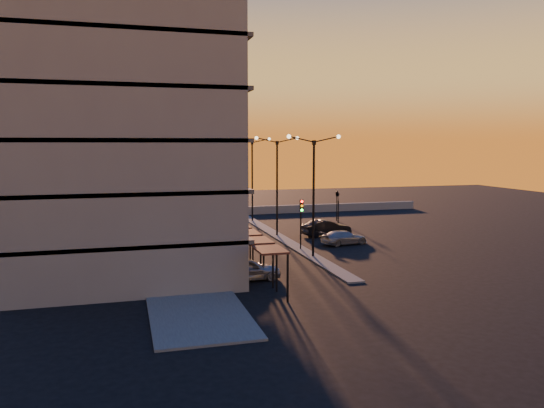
{
  "coord_description": "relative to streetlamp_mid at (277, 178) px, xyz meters",
  "views": [
    {
      "loc": [
        -14.05,
        -38.08,
        8.8
      ],
      "look_at": [
        -1.68,
        5.81,
        3.62
      ],
      "focal_mm": 35.0,
      "sensor_mm": 36.0,
      "label": 1
    }
  ],
  "objects": [
    {
      "name": "streetlamp_far",
      "position": [
        0.0,
        10.0,
        0.0
      ],
      "size": [
        4.32,
        0.32,
        9.51
      ],
      "color": "black",
      "rests_on": "ground"
    },
    {
      "name": "sidewalk_west",
      "position": [
        -10.5,
        -6.0,
        -5.53
      ],
      "size": [
        5.0,
        40.0,
        0.12
      ],
      "primitive_type": "cube",
      "color": "#50504D",
      "rests_on": "ground"
    },
    {
      "name": "signal_east_a",
      "position": [
        8.0,
        4.0,
        -3.66
      ],
      "size": [
        0.13,
        0.16,
        3.6
      ],
      "color": "black",
      "rests_on": "ground"
    },
    {
      "name": "median",
      "position": [
        0.0,
        0.0,
        -5.53
      ],
      "size": [
        1.2,
        36.0,
        0.12
      ],
      "primitive_type": "cube",
      "color": "#50504D",
      "rests_on": "ground"
    },
    {
      "name": "car_wagon",
      "position": [
        4.5,
        -5.65,
        -4.97
      ],
      "size": [
        4.5,
        2.45,
        1.24
      ],
      "primitive_type": "imported",
      "rotation": [
        0.0,
        0.0,
        1.75
      ],
      "color": "gray",
      "rests_on": "ground"
    },
    {
      "name": "car_hatchback",
      "position": [
        -6.5,
        -15.32,
        -4.84
      ],
      "size": [
        4.49,
        2.0,
        1.5
      ],
      "primitive_type": "imported",
      "rotation": [
        0.0,
        0.0,
        1.62
      ],
      "color": "#96979D",
      "rests_on": "ground"
    },
    {
      "name": "signal_east_b",
      "position": [
        9.5,
        8.0,
        -2.49
      ],
      "size": [
        0.42,
        1.99,
        3.6
      ],
      "color": "black",
      "rests_on": "ground"
    },
    {
      "name": "parapet",
      "position": [
        2.0,
        16.0,
        -5.09
      ],
      "size": [
        44.0,
        0.5,
        1.0
      ],
      "primitive_type": "cube",
      "color": "slate",
      "rests_on": "ground"
    },
    {
      "name": "streetlamp_mid",
      "position": [
        0.0,
        0.0,
        0.0
      ],
      "size": [
        4.32,
        0.32,
        9.51
      ],
      "color": "black",
      "rests_on": "ground"
    },
    {
      "name": "car_sedan",
      "position": [
        4.58,
        -1.18,
        -4.82
      ],
      "size": [
        4.83,
        2.04,
        1.55
      ],
      "primitive_type": "imported",
      "rotation": [
        0.0,
        0.0,
        1.66
      ],
      "color": "black",
      "rests_on": "ground"
    },
    {
      "name": "building",
      "position": [
        -14.0,
        -9.97,
        6.32
      ],
      "size": [
        14.35,
        17.08,
        25.0
      ],
      "color": "slate",
      "rests_on": "ground"
    },
    {
      "name": "ground",
      "position": [
        0.0,
        -10.0,
        -5.59
      ],
      "size": [
        120.0,
        120.0,
        0.0
      ],
      "primitive_type": "plane",
      "color": "black",
      "rests_on": "ground"
    },
    {
      "name": "streetlamp_near",
      "position": [
        0.0,
        -10.0,
        0.0
      ],
      "size": [
        4.32,
        0.32,
        9.51
      ],
      "color": "black",
      "rests_on": "ground"
    },
    {
      "name": "traffic_light_main",
      "position": [
        0.0,
        -7.13,
        -2.7
      ],
      "size": [
        0.28,
        0.44,
        4.25
      ],
      "color": "black",
      "rests_on": "ground"
    }
  ]
}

